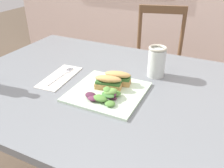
% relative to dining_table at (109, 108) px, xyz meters
% --- Properties ---
extents(dining_table, '(1.31, 0.91, 0.74)m').
position_rel_dining_table_xyz_m(dining_table, '(0.00, 0.00, 0.00)').
color(dining_table, slate).
rests_on(dining_table, ground).
extents(chair_wooden_far, '(0.49, 0.49, 0.87)m').
position_rel_dining_table_xyz_m(chair_wooden_far, '(-0.04, 0.96, -0.17)').
color(chair_wooden_far, brown).
rests_on(chair_wooden_far, ground).
extents(plate_lunch, '(0.28, 0.28, 0.01)m').
position_rel_dining_table_xyz_m(plate_lunch, '(0.02, -0.06, 0.12)').
color(plate_lunch, beige).
rests_on(plate_lunch, dining_table).
extents(sandwich_half_front, '(0.11, 0.07, 0.06)m').
position_rel_dining_table_xyz_m(sandwich_half_front, '(0.02, -0.04, 0.16)').
color(sandwich_half_front, tan).
rests_on(sandwich_half_front, plate_lunch).
extents(sandwich_half_back, '(0.11, 0.07, 0.06)m').
position_rel_dining_table_xyz_m(sandwich_half_back, '(0.04, 0.01, 0.16)').
color(sandwich_half_back, tan).
rests_on(sandwich_half_back, plate_lunch).
extents(salad_mixed_greens, '(0.14, 0.11, 0.04)m').
position_rel_dining_table_xyz_m(salad_mixed_greens, '(0.04, -0.12, 0.15)').
color(salad_mixed_greens, '#602D47').
rests_on(salad_mixed_greens, plate_lunch).
extents(napkin_folded, '(0.12, 0.25, 0.00)m').
position_rel_dining_table_xyz_m(napkin_folded, '(-0.23, -0.04, 0.12)').
color(napkin_folded, silver).
rests_on(napkin_folded, dining_table).
extents(fork_on_napkin, '(0.03, 0.19, 0.00)m').
position_rel_dining_table_xyz_m(fork_on_napkin, '(-0.23, -0.02, 0.12)').
color(fork_on_napkin, silver).
rests_on(fork_on_napkin, napkin_folded).
extents(mason_jar_iced_tea, '(0.08, 0.08, 0.14)m').
position_rel_dining_table_xyz_m(mason_jar_iced_tea, '(0.15, 0.17, 0.18)').
color(mason_jar_iced_tea, '#C67528').
rests_on(mason_jar_iced_tea, dining_table).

